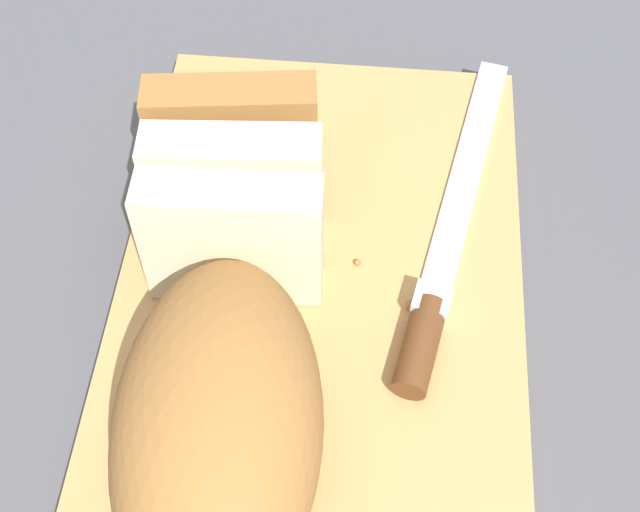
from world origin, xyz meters
TOP-DOWN VIEW (x-y plane):
  - ground_plane at (0.00, 0.00)m, footprint 3.00×3.00m
  - cutting_board at (0.00, 0.00)m, footprint 0.40×0.27m
  - bread_loaf at (-0.07, 0.05)m, footprint 0.30×0.12m
  - bread_knife at (-0.00, -0.07)m, footprint 0.28×0.09m
  - crumb_near_knife at (-0.04, 0.03)m, footprint 0.01×0.01m
  - crumb_near_loaf at (0.01, -0.02)m, footprint 0.00×0.00m
  - crumb_stray_left at (-0.02, -0.06)m, footprint 0.01×0.01m
  - crumb_stray_right at (0.03, 0.03)m, footprint 0.01×0.01m

SIDE VIEW (x-z plane):
  - ground_plane at x=0.00m, z-range 0.00..0.00m
  - cutting_board at x=0.00m, z-range 0.00..0.02m
  - crumb_near_loaf at x=0.01m, z-range 0.02..0.03m
  - crumb_near_knife at x=-0.04m, z-range 0.02..0.03m
  - crumb_stray_left at x=-0.02m, z-range 0.02..0.03m
  - crumb_stray_right at x=0.03m, z-range 0.02..0.03m
  - bread_knife at x=0.00m, z-range 0.02..0.04m
  - bread_loaf at x=-0.07m, z-range 0.02..0.11m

